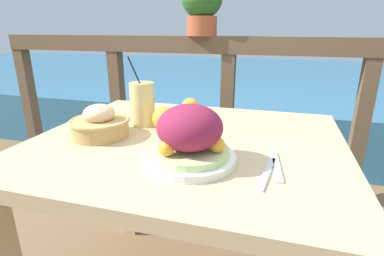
{
  "coord_description": "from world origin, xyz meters",
  "views": [
    {
      "loc": [
        0.26,
        -0.85,
        1.04
      ],
      "look_at": [
        0.03,
        -0.06,
        0.76
      ],
      "focal_mm": 28.0,
      "sensor_mm": 36.0,
      "label": 1
    }
  ],
  "objects_px": {
    "salad_plate": "(190,138)",
    "bread_basket": "(100,124)",
    "drink_glass": "(143,104)",
    "potted_plant": "(202,3)"
  },
  "relations": [
    {
      "from": "drink_glass",
      "to": "potted_plant",
      "type": "relative_size",
      "value": 0.83
    },
    {
      "from": "drink_glass",
      "to": "bread_basket",
      "type": "height_order",
      "value": "drink_glass"
    },
    {
      "from": "salad_plate",
      "to": "drink_glass",
      "type": "relative_size",
      "value": 0.99
    },
    {
      "from": "salad_plate",
      "to": "drink_glass",
      "type": "distance_m",
      "value": 0.36
    },
    {
      "from": "salad_plate",
      "to": "potted_plant",
      "type": "xyz_separation_m",
      "value": [
        -0.21,
        0.93,
        0.39
      ]
    },
    {
      "from": "salad_plate",
      "to": "potted_plant",
      "type": "bearing_deg",
      "value": 102.65
    },
    {
      "from": "salad_plate",
      "to": "bread_basket",
      "type": "xyz_separation_m",
      "value": [
        -0.33,
        0.11,
        -0.03
      ]
    },
    {
      "from": "drink_glass",
      "to": "bread_basket",
      "type": "relative_size",
      "value": 1.28
    },
    {
      "from": "bread_basket",
      "to": "drink_glass",
      "type": "bearing_deg",
      "value": 61.48
    },
    {
      "from": "salad_plate",
      "to": "bread_basket",
      "type": "bearing_deg",
      "value": 161.66
    }
  ]
}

